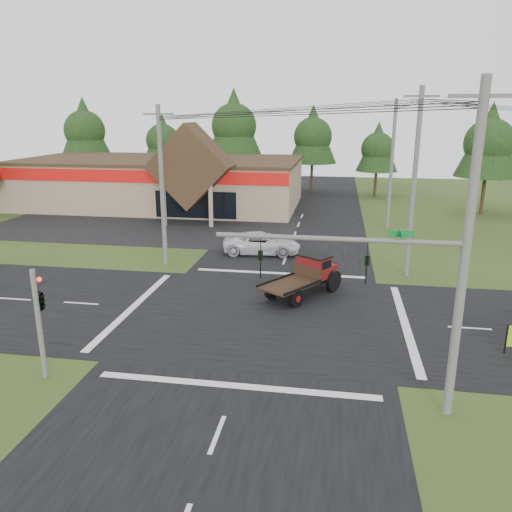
# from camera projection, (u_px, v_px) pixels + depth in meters

# --- Properties ---
(ground) EXTENTS (120.00, 120.00, 0.00)m
(ground) POSITION_uv_depth(u_px,v_px,m) (264.00, 315.00, 25.45)
(ground) COLOR #314418
(ground) RESTS_ON ground
(road_ns) EXTENTS (12.00, 120.00, 0.02)m
(road_ns) POSITION_uv_depth(u_px,v_px,m) (264.00, 315.00, 25.45)
(road_ns) COLOR black
(road_ns) RESTS_ON ground
(road_ew) EXTENTS (120.00, 12.00, 0.02)m
(road_ew) POSITION_uv_depth(u_px,v_px,m) (264.00, 315.00, 25.45)
(road_ew) COLOR black
(road_ew) RESTS_ON ground
(parking_apron) EXTENTS (28.00, 14.00, 0.02)m
(parking_apron) POSITION_uv_depth(u_px,v_px,m) (143.00, 226.00, 45.67)
(parking_apron) COLOR black
(parking_apron) RESTS_ON ground
(cvs_building) EXTENTS (30.40, 18.20, 9.19)m
(cvs_building) POSITION_uv_depth(u_px,v_px,m) (163.00, 181.00, 55.21)
(cvs_building) COLOR gray
(cvs_building) RESTS_ON ground
(traffic_signal_mast) EXTENTS (8.12, 0.24, 7.00)m
(traffic_signal_mast) POSITION_uv_depth(u_px,v_px,m) (407.00, 289.00, 16.21)
(traffic_signal_mast) COLOR #595651
(traffic_signal_mast) RESTS_ON ground
(traffic_signal_corner) EXTENTS (0.53, 2.48, 4.40)m
(traffic_signal_corner) POSITION_uv_depth(u_px,v_px,m) (38.00, 290.00, 18.71)
(traffic_signal_corner) COLOR #595651
(traffic_signal_corner) RESTS_ON ground
(utility_pole_nr) EXTENTS (2.00, 0.30, 11.00)m
(utility_pole_nr) POSITION_uv_depth(u_px,v_px,m) (465.00, 255.00, 15.61)
(utility_pole_nr) COLOR #595651
(utility_pole_nr) RESTS_ON ground
(utility_pole_nw) EXTENTS (2.00, 0.30, 10.50)m
(utility_pole_nw) POSITION_uv_depth(u_px,v_px,m) (162.00, 185.00, 32.82)
(utility_pole_nw) COLOR #595651
(utility_pole_nw) RESTS_ON ground
(utility_pole_ne) EXTENTS (2.00, 0.30, 11.50)m
(utility_pole_ne) POSITION_uv_depth(u_px,v_px,m) (414.00, 183.00, 30.17)
(utility_pole_ne) COLOR #595651
(utility_pole_ne) RESTS_ON ground
(utility_pole_n) EXTENTS (2.00, 0.30, 11.20)m
(utility_pole_n) POSITION_uv_depth(u_px,v_px,m) (392.00, 164.00, 43.50)
(utility_pole_n) COLOR #595651
(utility_pole_n) RESTS_ON ground
(tree_row_a) EXTENTS (6.72, 6.72, 12.12)m
(tree_row_a) POSITION_uv_depth(u_px,v_px,m) (85.00, 129.00, 65.90)
(tree_row_a) COLOR #332316
(tree_row_a) RESTS_ON ground
(tree_row_b) EXTENTS (5.60, 5.60, 10.10)m
(tree_row_b) POSITION_uv_depth(u_px,v_px,m) (163.00, 139.00, 66.60)
(tree_row_b) COLOR #332316
(tree_row_b) RESTS_ON ground
(tree_row_c) EXTENTS (7.28, 7.28, 13.13)m
(tree_row_c) POSITION_uv_depth(u_px,v_px,m) (234.00, 124.00, 63.53)
(tree_row_c) COLOR #332316
(tree_row_c) RESTS_ON ground
(tree_row_d) EXTENTS (6.16, 6.16, 11.11)m
(tree_row_d) POSITION_uv_depth(u_px,v_px,m) (313.00, 135.00, 63.28)
(tree_row_d) COLOR #332316
(tree_row_d) RESTS_ON ground
(tree_row_e) EXTENTS (5.04, 5.04, 9.09)m
(tree_row_e) POSITION_uv_depth(u_px,v_px,m) (378.00, 147.00, 60.50)
(tree_row_e) COLOR #332316
(tree_row_e) RESTS_ON ground
(tree_side_ne) EXTENTS (6.16, 6.16, 11.11)m
(tree_side_ne) POSITION_uv_depth(u_px,v_px,m) (490.00, 141.00, 49.08)
(tree_side_ne) COLOR #332316
(tree_side_ne) RESTS_ON ground
(antique_flatbed_truck) EXTENTS (4.67, 5.54, 2.22)m
(antique_flatbed_truck) POSITION_uv_depth(u_px,v_px,m) (302.00, 277.00, 27.89)
(antique_flatbed_truck) COLOR #510B0E
(antique_flatbed_truck) RESTS_ON ground
(white_pickup) EXTENTS (5.78, 2.99, 1.56)m
(white_pickup) POSITION_uv_depth(u_px,v_px,m) (262.00, 243.00, 36.58)
(white_pickup) COLOR silver
(white_pickup) RESTS_ON ground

